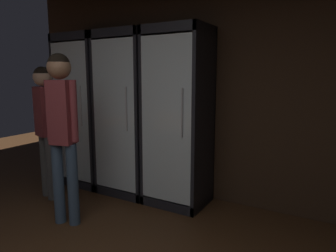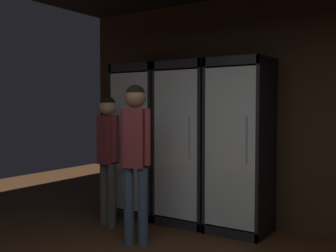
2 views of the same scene
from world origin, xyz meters
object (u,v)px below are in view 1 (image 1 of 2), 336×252
at_px(cooler_left, 130,115).
at_px(cooler_center, 180,118).
at_px(shopper_far, 45,120).
at_px(shopper_near, 62,120).
at_px(cooler_far_left, 89,112).

distance_m(cooler_left, cooler_center, 0.71).
bearing_deg(shopper_far, shopper_near, -27.09).
bearing_deg(cooler_left, shopper_near, -90.91).
bearing_deg(shopper_near, cooler_far_left, 123.07).
bearing_deg(cooler_far_left, shopper_near, -56.93).
height_order(cooler_far_left, cooler_center, same).
relative_size(cooler_center, shopper_far, 1.27).
relative_size(cooler_far_left, shopper_near, 1.19).
distance_m(cooler_center, shopper_near, 1.28).
height_order(shopper_near, shopper_far, shopper_near).
bearing_deg(shopper_far, cooler_left, 43.70).
height_order(cooler_far_left, shopper_near, cooler_far_left).
xyz_separation_m(cooler_left, shopper_near, (-0.02, -1.06, 0.07)).
xyz_separation_m(shopper_near, shopper_far, (-0.71, 0.36, -0.09)).
height_order(cooler_left, shopper_near, cooler_left).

